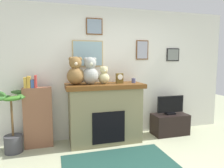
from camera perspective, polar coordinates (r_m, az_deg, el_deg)
back_wall at (r=4.18m, az=-0.03°, el=3.18°), size 5.20×0.15×2.60m
fireplace at (r=3.90m, az=-2.04°, el=-8.05°), size 1.45×0.63×1.12m
bookshelf at (r=3.89m, az=-20.19°, el=-8.41°), size 0.49×0.16×1.30m
potted_plant at (r=3.87m, az=-26.17°, el=-10.70°), size 0.57×0.58×1.07m
tv_stand at (r=4.53m, az=15.97°, el=-10.82°), size 0.74×0.40×0.43m
television at (r=4.43m, az=16.15°, el=-5.82°), size 0.60×0.14×0.39m
area_rug at (r=3.25m, az=2.48°, el=-22.00°), size 1.70×1.14×0.01m
candle_jar at (r=3.95m, az=6.10°, el=0.98°), size 0.08×0.08×0.09m
mantel_clock at (r=3.85m, az=2.12°, el=1.62°), size 0.13×0.10×0.19m
teddy_bear_grey at (r=3.67m, az=-10.22°, el=3.31°), size 0.31×0.31×0.50m
teddy_bear_tan at (r=3.70m, az=-6.16°, el=3.36°), size 0.31×0.31×0.50m
teddy_bear_cream at (r=3.76m, az=-2.30°, el=2.31°), size 0.21×0.21×0.33m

